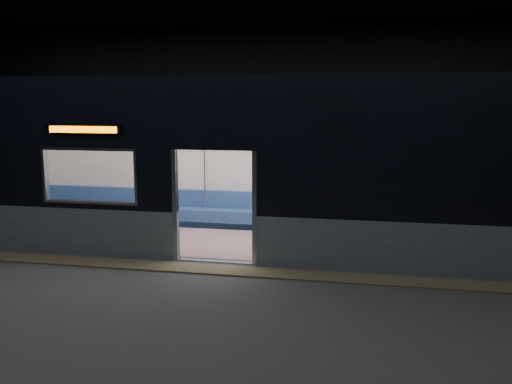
% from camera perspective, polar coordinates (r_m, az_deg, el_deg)
% --- Properties ---
extents(station_floor, '(24.00, 14.00, 0.01)m').
position_cam_1_polar(station_floor, '(9.04, -6.12, -9.27)').
color(station_floor, '#47494C').
rests_on(station_floor, ground).
extents(station_envelope, '(24.00, 14.00, 5.00)m').
position_cam_1_polar(station_envelope, '(8.59, -6.57, 14.57)').
color(station_envelope, black).
rests_on(station_envelope, station_floor).
extents(tactile_strip, '(22.80, 0.50, 0.03)m').
position_cam_1_polar(tactile_strip, '(9.53, -5.13, -8.12)').
color(tactile_strip, '#8C7F59').
rests_on(tactile_strip, station_floor).
extents(metro_car, '(18.00, 3.04, 3.35)m').
position_cam_1_polar(metro_car, '(11.06, -2.36, 4.06)').
color(metro_car, '#8798A1').
rests_on(metro_car, station_floor).
extents(passenger, '(0.40, 0.66, 1.32)m').
position_cam_1_polar(passenger, '(11.94, 6.10, -0.76)').
color(passenger, black).
rests_on(passenger, metro_car).
extents(handbag, '(0.30, 0.27, 0.13)m').
position_cam_1_polar(handbag, '(11.75, 6.07, -1.48)').
color(handbag, black).
rests_on(handbag, passenger).
extents(transit_map, '(1.12, 0.03, 0.73)m').
position_cam_1_polar(transit_map, '(12.32, 22.48, 2.36)').
color(transit_map, white).
rests_on(transit_map, metro_car).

